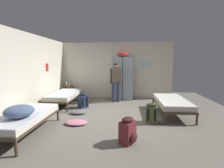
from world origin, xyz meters
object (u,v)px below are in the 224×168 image
(person_traveler, at_px, (116,79))
(clothes_pile_pink, at_px, (76,122))
(locker_bank, at_px, (123,77))
(clothes_pile_grey, at_px, (78,112))
(water_bottle, at_px, (67,84))
(lotion_bottle, at_px, (69,85))
(shelf_unit, at_px, (68,91))
(bed_left_front, at_px, (24,118))
(bed_right, at_px, (172,102))
(backpack_olive, at_px, (152,113))
(backpack_maroon, at_px, (128,131))
(backpack_navy, at_px, (83,101))
(bedding_heap, at_px, (19,111))
(bed_left_rear, at_px, (64,95))

(person_traveler, height_order, clothes_pile_pink, person_traveler)
(locker_bank, distance_m, clothes_pile_grey, 2.79)
(locker_bank, bearing_deg, water_bottle, -178.96)
(lotion_bottle, xyz_separation_m, clothes_pile_pink, (1.20, -3.02, -0.59))
(shelf_unit, xyz_separation_m, bed_left_front, (0.25, -3.73, 0.04))
(clothes_pile_pink, bearing_deg, bed_right, 21.80)
(backpack_olive, height_order, backpack_maroon, same)
(clothes_pile_grey, bearing_deg, bed_left_front, -117.66)
(water_bottle, xyz_separation_m, backpack_maroon, (2.72, -4.01, -0.41))
(lotion_bottle, bearing_deg, bed_right, -25.62)
(locker_bank, bearing_deg, lotion_bottle, -177.45)
(bed_right, distance_m, lotion_bottle, 4.41)
(clothes_pile_pink, bearing_deg, bed_left_front, -146.50)
(shelf_unit, relative_size, backpack_olive, 1.04)
(backpack_navy, bearing_deg, locker_bank, 47.49)
(lotion_bottle, bearing_deg, bed_left_front, -87.21)
(clothes_pile_pink, bearing_deg, bedding_heap, -135.38)
(shelf_unit, height_order, bed_left_front, shelf_unit)
(locker_bank, height_order, lotion_bottle, locker_bank)
(bed_right, bearing_deg, backpack_maroon, -124.46)
(bed_right, bearing_deg, backpack_navy, 170.81)
(water_bottle, bearing_deg, shelf_unit, -14.04)
(bed_right, height_order, backpack_maroon, backpack_maroon)
(water_bottle, height_order, backpack_maroon, water_bottle)
(shelf_unit, relative_size, bed_left_rear, 0.30)
(bed_left_rear, height_order, clothes_pile_grey, bed_left_rear)
(shelf_unit, distance_m, bedding_heap, 4.01)
(shelf_unit, bearing_deg, backpack_navy, -54.39)
(person_traveler, height_order, lotion_bottle, person_traveler)
(shelf_unit, bearing_deg, bed_left_rear, -77.74)
(backpack_maroon, bearing_deg, backpack_olive, 61.62)
(bed_right, height_order, lotion_bottle, lotion_bottle)
(bed_left_rear, bearing_deg, backpack_maroon, -49.86)
(bedding_heap, height_order, backpack_maroon, bedding_heap)
(shelf_unit, height_order, backpack_maroon, shelf_unit)
(locker_bank, height_order, shelf_unit, locker_bank)
(locker_bank, xyz_separation_m, backpack_olive, (0.86, -2.82, -0.71))
(water_bottle, bearing_deg, locker_bank, 1.04)
(water_bottle, height_order, clothes_pile_pink, water_bottle)
(clothes_pile_grey, bearing_deg, person_traveler, 56.45)
(backpack_olive, relative_size, clothes_pile_grey, 1.07)
(bed_right, bearing_deg, locker_bank, 128.46)
(bed_left_rear, xyz_separation_m, clothes_pile_grey, (0.81, -1.03, -0.32))
(backpack_olive, height_order, clothes_pile_pink, backpack_olive)
(bed_right, height_order, bedding_heap, bedding_heap)
(water_bottle, bearing_deg, clothes_pile_pink, -66.36)
(shelf_unit, distance_m, clothes_pile_pink, 3.32)
(bed_left_front, distance_m, backpack_navy, 2.41)
(locker_bank, xyz_separation_m, shelf_unit, (-2.45, -0.07, -0.62))
(backpack_maroon, relative_size, clothes_pile_grey, 1.07)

